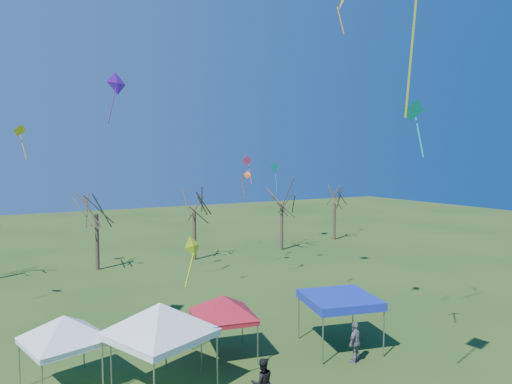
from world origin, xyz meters
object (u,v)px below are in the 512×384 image
(tree_4, at_px, (282,190))
(person_dark, at_px, (262,382))
(tent_red, at_px, (223,299))
(tent_blue, at_px, (340,300))
(tree_3, at_px, (194,193))
(tent_white_west, at_px, (64,320))
(person_grey, at_px, (355,342))
(tent_white_mid, at_px, (160,309))
(tree_5, at_px, (335,189))
(tree_2, at_px, (96,194))

(tree_4, distance_m, person_dark, 29.68)
(tent_red, height_order, tent_blue, tent_red)
(tree_3, height_order, tent_white_west, tree_3)
(tree_3, bearing_deg, person_dark, -105.82)
(person_dark, bearing_deg, tent_blue, -142.64)
(person_dark, height_order, person_grey, person_grey)
(tent_white_west, relative_size, person_grey, 2.05)
(person_dark, xyz_separation_m, person_grey, (5.46, 1.12, 0.03))
(tent_white_mid, relative_size, person_grey, 2.35)
(tree_3, xyz_separation_m, tent_white_west, (-13.11, -19.52, -3.29))
(person_dark, bearing_deg, tent_red, -84.06)
(tree_3, bearing_deg, tree_5, 6.52)
(tent_white_west, bearing_deg, tent_white_mid, -33.07)
(tree_2, relative_size, person_dark, 4.57)
(tree_3, relative_size, tree_4, 1.00)
(tree_4, relative_size, tree_5, 1.06)
(tree_2, height_order, tree_5, tree_2)
(tree_2, height_order, tent_white_mid, tree_2)
(tree_4, bearing_deg, tent_white_west, -139.04)
(tree_4, distance_m, person_grey, 26.08)
(person_grey, bearing_deg, tent_white_mid, -33.44)
(tree_2, distance_m, tent_white_west, 20.70)
(tent_red, bearing_deg, tent_white_west, 176.90)
(tree_2, relative_size, tent_white_mid, 1.88)
(tree_2, xyz_separation_m, tree_3, (8.40, -0.33, -0.21))
(tree_2, xyz_separation_m, person_grey, (6.96, -23.57, -5.36))
(person_dark, bearing_deg, tent_white_mid, -30.14)
(tree_4, bearing_deg, tent_red, -128.39)
(tent_white_west, bearing_deg, person_grey, -17.68)
(tree_4, height_order, person_dark, tree_4)
(tree_5, height_order, tent_white_mid, tree_5)
(tree_5, xyz_separation_m, person_grey, (-19.13, -25.26, -4.80))
(tent_white_west, height_order, tent_red, tent_white_west)
(tent_white_mid, relative_size, person_dark, 2.43)
(tent_white_west, bearing_deg, tree_3, 56.11)
(person_dark, bearing_deg, tent_white_west, -25.55)
(tree_3, xyz_separation_m, tent_blue, (-1.04, -21.62, -3.73))
(tent_white_mid, xyz_separation_m, person_grey, (8.45, -1.62, -2.42))
(tent_white_mid, bearing_deg, tent_blue, -0.05)
(tree_5, bearing_deg, tree_4, -166.15)
(tree_2, height_order, person_grey, tree_2)
(tree_5, distance_m, tent_white_mid, 36.40)
(person_grey, bearing_deg, tent_blue, -126.53)
(tent_red, bearing_deg, tree_5, 42.28)
(tree_2, relative_size, tent_blue, 2.08)
(tree_2, bearing_deg, tent_red, -84.35)
(tent_white_mid, distance_m, tent_red, 3.95)
(tree_5, relative_size, person_grey, 4.03)
(tent_white_west, bearing_deg, tree_4, 40.96)
(tree_4, relative_size, tent_white_mid, 1.81)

